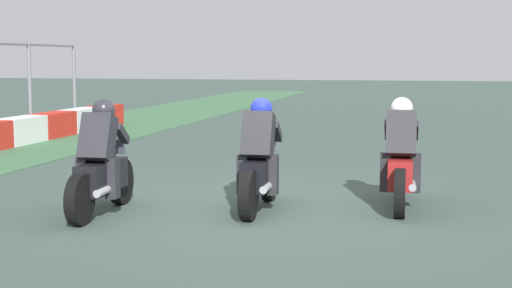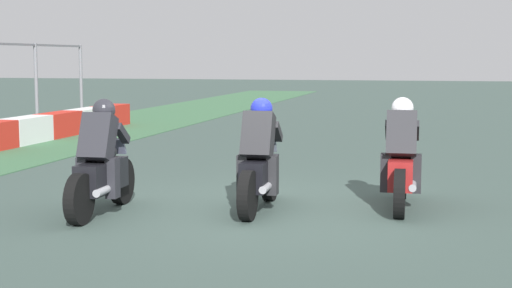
# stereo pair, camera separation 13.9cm
# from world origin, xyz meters

# --- Properties ---
(ground_plane) EXTENTS (120.00, 120.00, 0.00)m
(ground_plane) POSITION_xyz_m (0.00, 0.00, 0.00)
(ground_plane) COLOR #3B4E47
(rider_lane_a) EXTENTS (2.04, 0.55, 1.51)m
(rider_lane_a) POSITION_xyz_m (0.53, -1.79, 0.62)
(rider_lane_a) COLOR black
(rider_lane_a) RESTS_ON ground_plane
(rider_lane_b) EXTENTS (2.04, 0.54, 1.51)m
(rider_lane_b) POSITION_xyz_m (-0.07, 0.05, 0.62)
(rider_lane_b) COLOR black
(rider_lane_b) RESTS_ON ground_plane
(rider_lane_c) EXTENTS (2.04, 0.55, 1.51)m
(rider_lane_c) POSITION_xyz_m (-0.80, 2.00, 0.62)
(rider_lane_c) COLOR black
(rider_lane_c) RESTS_ON ground_plane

